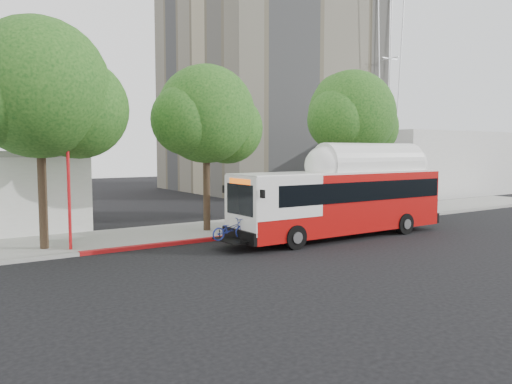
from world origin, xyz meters
TOP-DOWN VIEW (x-y plane):
  - ground at (0.00, 0.00)m, footprint 120.00×120.00m
  - sidewalk at (0.00, 6.50)m, footprint 60.00×5.00m
  - curb_strip at (0.00, 3.90)m, footprint 60.00×0.30m
  - red_curb_segment at (-3.00, 3.90)m, footprint 10.00×0.32m
  - street_tree_left at (-8.53, 5.56)m, footprint 6.67×5.80m
  - street_tree_mid at (-0.59, 6.06)m, footprint 5.75×5.00m
  - street_tree_right at (9.44, 5.86)m, footprint 6.21×5.40m
  - apartment_tower at (18.00, 28.00)m, footprint 18.00×18.00m
  - horizon_block at (30.00, 16.00)m, footprint 20.00×12.00m
  - transit_bus at (4.02, 1.24)m, footprint 12.63×2.78m
  - signal_pole at (-8.13, 4.68)m, footprint 0.13×0.43m

SIDE VIEW (x-z plane):
  - ground at x=0.00m, z-range 0.00..0.00m
  - sidewalk at x=0.00m, z-range 0.00..0.15m
  - curb_strip at x=0.00m, z-range 0.00..0.15m
  - red_curb_segment at x=-3.00m, z-range 0.00..0.16m
  - transit_bus at x=4.02m, z-range -0.12..3.60m
  - signal_pole at x=-8.13m, z-range 0.06..4.61m
  - horizon_block at x=30.00m, z-range 0.00..6.00m
  - street_tree_mid at x=-0.59m, z-range 1.60..10.22m
  - street_tree_right at x=9.44m, z-range 1.67..10.85m
  - street_tree_left at x=-8.53m, z-range 1.73..11.47m
  - apartment_tower at x=18.00m, z-range -0.88..36.12m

